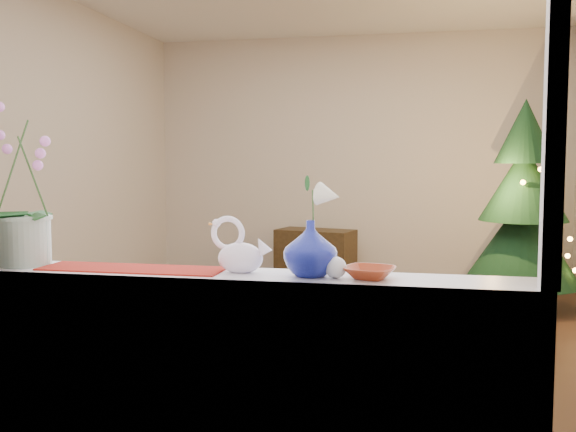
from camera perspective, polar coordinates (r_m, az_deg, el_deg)
name	(u,v)px	position (r m, az deg, el deg)	size (l,w,h in m)	color
ground	(324,342)	(4.82, 3.18, -11.13)	(5.00, 5.00, 0.00)	#382117
wall_back	(357,160)	(7.12, 6.20, 4.99)	(4.50, 0.10, 2.70)	beige
wall_front	(217,154)	(2.19, -6.34, 5.51)	(4.50, 0.10, 2.70)	beige
wall_left	(43,159)	(5.44, -20.99, 4.77)	(0.10, 5.00, 2.70)	beige
window_apron	(223,410)	(2.40, -5.82, -16.78)	(2.20, 0.08, 0.88)	white
windowsill	(229,278)	(2.36, -5.26, -5.53)	(2.20, 0.26, 0.04)	white
window_frame	(219,50)	(2.25, -6.18, 14.43)	(2.22, 0.06, 1.60)	white
runner	(132,269)	(2.49, -13.70, -4.56)	(0.70, 0.20, 0.01)	maroon
orchid_pot	(22,184)	(2.69, -22.56, 2.64)	(0.22, 0.22, 0.64)	white
swan	(240,246)	(2.34, -4.25, -2.67)	(0.23, 0.10, 0.19)	white
blue_vase	(310,244)	(2.26, 2.01, -2.52)	(0.22, 0.22, 0.23)	navy
lily	(311,188)	(2.24, 2.02, 2.54)	(0.13, 0.07, 0.17)	white
paperweight	(336,268)	(2.23, 4.25, -4.59)	(0.08, 0.08, 0.08)	white
amber_dish	(370,273)	(2.24, 7.28, -5.09)	(0.15, 0.15, 0.04)	#9A3619
xmas_tree	(523,204)	(6.17, 20.18, 1.00)	(1.03, 1.03, 1.89)	black
side_table	(315,258)	(6.89, 2.46, -3.72)	(0.81, 0.40, 0.61)	black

